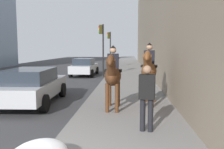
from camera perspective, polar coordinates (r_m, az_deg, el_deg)
mounted_horse_near at (r=8.22m, az=0.20°, el=-0.07°), size 2.15×0.61×2.23m
mounted_horse_far at (r=8.98m, az=8.77°, el=1.02°), size 2.15×0.79×2.34m
pedestrian_greeting at (r=6.14m, az=8.31°, el=-4.58°), size 0.32×0.44×1.70m
car_near_lane at (r=19.85m, az=-6.59°, el=1.83°), size 4.33×1.95×1.44m
car_mid_lane at (r=10.20m, az=-18.49°, el=-2.45°), size 4.51×2.14×1.44m
traffic_light_near_curb at (r=18.86m, az=-2.38°, el=7.74°), size 0.20×0.44×4.12m
traffic_light_far_curb at (r=26.49m, az=-0.58°, el=7.23°), size 0.20×0.44×4.06m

